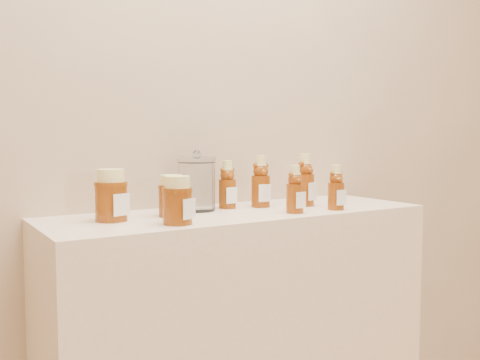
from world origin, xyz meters
TOP-DOWN VIEW (x-y plane):
  - wall_back at (0.00, 1.75)m, footprint 3.50×0.02m
  - display_table at (0.00, 1.55)m, footprint 1.20×0.40m
  - bear_bottle_back_left at (0.00, 1.63)m, footprint 0.06×0.06m
  - bear_bottle_back_mid at (0.11, 1.60)m, footprint 0.07×0.07m
  - bear_bottle_back_right at (0.25, 1.55)m, footprint 0.08×0.08m
  - bear_bottle_front_left at (0.12, 1.43)m, footprint 0.06×0.06m
  - bear_bottle_front_right at (0.28, 1.42)m, footprint 0.06×0.06m
  - honey_jar_left at (-0.40, 1.57)m, footprint 0.12×0.12m
  - honey_jar_back at (-0.23, 1.57)m, footprint 0.08×0.08m
  - honey_jar_front at (-0.27, 1.43)m, footprint 0.11×0.11m
  - glass_canister at (-0.11, 1.63)m, footprint 0.16×0.16m

SIDE VIEW (x-z plane):
  - display_table at x=0.00m, z-range 0.00..0.90m
  - honey_jar_back at x=-0.23m, z-range 0.90..1.02m
  - honey_jar_front at x=-0.27m, z-range 0.90..1.03m
  - honey_jar_left at x=-0.40m, z-range 0.90..1.04m
  - bear_bottle_front_right at x=0.28m, z-range 0.90..1.06m
  - bear_bottle_front_left at x=0.12m, z-range 0.90..1.06m
  - bear_bottle_back_left at x=0.00m, z-range 0.90..1.07m
  - glass_canister at x=-0.11m, z-range 0.90..1.08m
  - bear_bottle_back_mid at x=0.11m, z-range 0.90..1.09m
  - bear_bottle_back_right at x=0.25m, z-range 0.90..1.10m
  - wall_back at x=0.00m, z-range 0.00..2.70m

